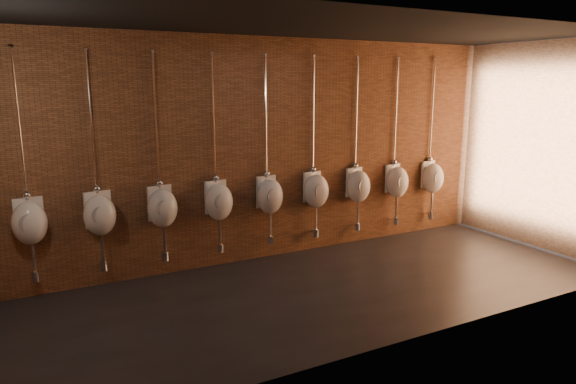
% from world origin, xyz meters
% --- Properties ---
extents(ground, '(8.50, 8.50, 0.00)m').
position_xyz_m(ground, '(0.00, 0.00, 0.00)').
color(ground, black).
rests_on(ground, ground).
extents(room_shell, '(8.54, 3.04, 3.22)m').
position_xyz_m(room_shell, '(0.00, 0.00, 2.01)').
color(room_shell, black).
rests_on(room_shell, ground).
extents(urinal_1, '(0.45, 0.41, 2.72)m').
position_xyz_m(urinal_1, '(-2.90, 1.36, 0.97)').
color(urinal_1, white).
rests_on(urinal_1, ground).
extents(urinal_2, '(0.45, 0.41, 2.72)m').
position_xyz_m(urinal_2, '(-2.12, 1.36, 0.97)').
color(urinal_2, white).
rests_on(urinal_2, ground).
extents(urinal_3, '(0.45, 0.41, 2.72)m').
position_xyz_m(urinal_3, '(-1.34, 1.36, 0.97)').
color(urinal_3, white).
rests_on(urinal_3, ground).
extents(urinal_4, '(0.45, 0.41, 2.72)m').
position_xyz_m(urinal_4, '(-0.56, 1.36, 0.97)').
color(urinal_4, white).
rests_on(urinal_4, ground).
extents(urinal_5, '(0.45, 0.41, 2.72)m').
position_xyz_m(urinal_5, '(0.22, 1.36, 0.97)').
color(urinal_5, white).
rests_on(urinal_5, ground).
extents(urinal_6, '(0.45, 0.41, 2.72)m').
position_xyz_m(urinal_6, '(1.00, 1.36, 0.97)').
color(urinal_6, white).
rests_on(urinal_6, ground).
extents(urinal_7, '(0.45, 0.41, 2.72)m').
position_xyz_m(urinal_7, '(1.78, 1.36, 0.97)').
color(urinal_7, white).
rests_on(urinal_7, ground).
extents(urinal_8, '(0.45, 0.41, 2.72)m').
position_xyz_m(urinal_8, '(2.56, 1.36, 0.97)').
color(urinal_8, white).
rests_on(urinal_8, ground).
extents(urinal_9, '(0.45, 0.41, 2.72)m').
position_xyz_m(urinal_9, '(3.34, 1.36, 0.97)').
color(urinal_9, white).
rests_on(urinal_9, ground).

